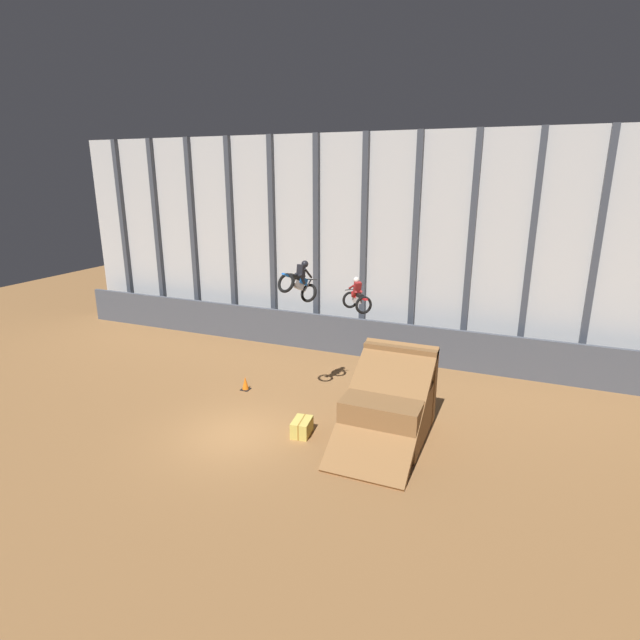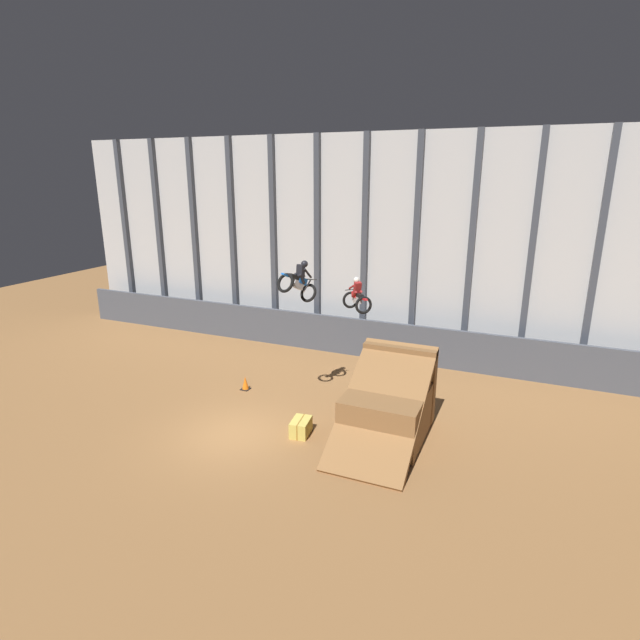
% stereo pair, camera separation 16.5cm
% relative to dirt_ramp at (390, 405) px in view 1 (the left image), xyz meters
% --- Properties ---
extents(ground_plane, '(60.00, 60.00, 0.00)m').
position_rel_dirt_ramp_xyz_m(ground_plane, '(-4.90, -2.30, -1.02)').
color(ground_plane, olive).
extents(arena_back_wall, '(32.00, 0.40, 10.67)m').
position_rel_dirt_ramp_xyz_m(arena_back_wall, '(-4.90, 8.13, 4.32)').
color(arena_back_wall, silver).
rests_on(arena_back_wall, ground_plane).
extents(lower_barrier, '(31.36, 0.20, 1.91)m').
position_rel_dirt_ramp_xyz_m(lower_barrier, '(-4.90, 6.90, -0.06)').
color(lower_barrier, '#474C56').
rests_on(lower_barrier, ground_plane).
extents(dirt_ramp, '(2.67, 4.83, 2.98)m').
position_rel_dirt_ramp_xyz_m(dirt_ramp, '(0.00, 0.00, 0.00)').
color(dirt_ramp, brown).
rests_on(dirt_ramp, ground_plane).
extents(rider_bike_left_air, '(1.16, 1.81, 1.67)m').
position_rel_dirt_ramp_xyz_m(rider_bike_left_air, '(-3.80, 0.77, 3.92)').
color(rider_bike_left_air, black).
extents(rider_bike_right_air, '(1.59, 1.65, 1.50)m').
position_rel_dirt_ramp_xyz_m(rider_bike_right_air, '(-2.50, 3.64, 2.83)').
color(rider_bike_right_air, black).
extents(traffic_cone_near_ramp, '(0.36, 0.36, 0.58)m').
position_rel_dirt_ramp_xyz_m(traffic_cone_near_ramp, '(-6.53, 1.14, -0.74)').
color(traffic_cone_near_ramp, black).
rests_on(traffic_cone_near_ramp, ground_plane).
extents(hay_bale_trackside, '(0.72, 0.97, 0.57)m').
position_rel_dirt_ramp_xyz_m(hay_bale_trackside, '(-2.76, -1.37, -0.74)').
color(hay_bale_trackside, '#CCB751').
rests_on(hay_bale_trackside, ground_plane).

